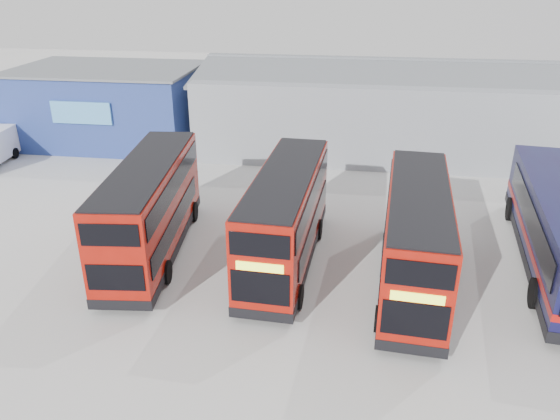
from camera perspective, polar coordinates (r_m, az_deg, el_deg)
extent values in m
plane|color=#A9A9A4|center=(21.37, -1.82, -8.38)|extent=(120.00, 120.00, 0.00)
cube|color=navy|center=(40.66, -17.34, 10.39)|extent=(12.00, 8.00, 5.00)
cube|color=slate|center=(40.17, -17.80, 13.91)|extent=(12.30, 8.30, 0.15)
cube|color=#4D9ADB|center=(37.00, -20.06, 9.52)|extent=(3.96, 0.15, 1.40)
cube|color=gray|center=(39.04, 15.29, 10.08)|extent=(30.00, 12.00, 5.00)
cube|color=slate|center=(35.77, 16.23, 13.26)|extent=(30.50, 6.33, 1.29)
cube|color=slate|center=(41.24, 15.32, 14.72)|extent=(30.50, 6.33, 1.29)
cube|color=#9B1208|center=(23.65, -13.41, 0.29)|extent=(3.26, 9.80, 3.71)
cube|color=black|center=(24.36, -13.04, -3.30)|extent=(3.30, 9.84, 0.41)
cube|color=black|center=(23.22, -10.77, -1.10)|extent=(0.88, 8.11, 0.87)
cube|color=black|center=(23.85, -16.23, -0.98)|extent=(0.88, 8.11, 0.87)
cube|color=black|center=(22.94, -10.88, 2.80)|extent=(0.98, 9.03, 0.87)
cube|color=black|center=(23.57, -16.40, 2.83)|extent=(0.98, 9.03, 0.87)
cube|color=black|center=(28.16, -10.83, 3.31)|extent=(2.05, 0.26, 1.24)
cube|color=black|center=(27.63, -11.09, 6.50)|extent=(2.05, 0.26, 0.87)
cube|color=#CADF2F|center=(27.89, -10.95, 4.90)|extent=(1.64, 0.21, 0.32)
cube|color=black|center=(19.81, -16.82, -6.80)|extent=(2.01, 0.25, 1.01)
cube|color=black|center=(19.04, -17.41, -2.54)|extent=(2.01, 0.25, 0.82)
cube|color=black|center=(22.97, -13.86, 4.56)|extent=(3.11, 9.65, 0.09)
cylinder|color=black|center=(27.04, -9.03, -0.15)|extent=(0.39, 0.98, 0.95)
cylinder|color=black|center=(27.55, -13.52, -0.07)|extent=(0.39, 0.98, 0.95)
cylinder|color=black|center=(22.05, -11.82, -6.37)|extent=(0.39, 0.98, 0.95)
cylinder|color=black|center=(22.68, -17.25, -6.09)|extent=(0.39, 0.98, 0.95)
cube|color=#9B1208|center=(22.31, 0.61, -0.61)|extent=(2.70, 9.54, 3.64)
cube|color=black|center=(23.05, 0.60, -4.31)|extent=(2.73, 9.57, 0.40)
cube|color=black|center=(23.03, -2.02, -0.97)|extent=(0.43, 7.99, 0.85)
cube|color=black|center=(22.66, 3.61, -1.45)|extent=(0.43, 7.99, 0.85)
cube|color=black|center=(22.09, -2.29, 2.22)|extent=(0.47, 8.89, 0.85)
cube|color=black|center=(21.71, 3.59, 1.78)|extent=(0.47, 8.89, 0.85)
cube|color=black|center=(18.49, -2.10, -8.16)|extent=(2.02, 0.14, 1.21)
cube|color=black|center=(17.67, -2.18, -3.73)|extent=(2.02, 0.14, 0.85)
cube|color=#CADF2F|center=(18.06, -2.14, -6.01)|extent=(1.62, 0.11, 0.31)
cube|color=black|center=(26.81, 2.46, 2.58)|extent=(1.98, 0.14, 0.99)
cube|color=black|center=(26.26, 2.52, 5.86)|extent=(1.98, 0.14, 0.81)
cube|color=black|center=(21.60, 0.63, 3.82)|extent=(2.56, 9.39, 0.09)
cylinder|color=black|center=(20.52, -4.09, -8.40)|extent=(0.33, 0.95, 0.93)
cylinder|color=black|center=(20.14, 1.93, -9.05)|extent=(0.33, 0.95, 0.93)
cylinder|color=black|center=(25.33, -0.82, -1.61)|extent=(0.33, 0.95, 0.93)
cylinder|color=black|center=(25.02, 4.02, -2.02)|extent=(0.33, 0.95, 0.93)
cube|color=#9B1208|center=(21.30, 13.98, -2.68)|extent=(2.92, 9.55, 3.63)
cube|color=black|center=(22.07, 13.56, -6.47)|extent=(2.96, 9.59, 0.40)
cube|color=black|center=(21.78, 10.88, -3.00)|extent=(0.62, 7.96, 0.85)
cube|color=black|center=(21.89, 16.84, -3.52)|extent=(0.62, 7.96, 0.85)
cube|color=black|center=(20.81, 11.16, 0.29)|extent=(0.69, 8.85, 0.85)
cube|color=black|center=(20.92, 17.38, -0.27)|extent=(0.69, 8.85, 0.85)
cube|color=black|center=(17.48, 13.89, -11.10)|extent=(2.01, 0.19, 1.21)
cube|color=black|center=(16.62, 14.45, -6.55)|extent=(2.01, 0.19, 0.85)
cube|color=#CADF2F|center=(17.03, 14.17, -8.90)|extent=(1.61, 0.15, 0.31)
cube|color=black|center=(25.81, 13.81, 0.96)|extent=(1.97, 0.19, 0.99)
cube|color=black|center=(25.23, 14.17, 4.32)|extent=(1.97, 0.19, 0.81)
cube|color=black|center=(20.56, 14.49, 1.88)|extent=(2.77, 9.40, 0.09)
cylinder|color=black|center=(19.30, 10.29, -11.15)|extent=(0.35, 0.95, 0.93)
cylinder|color=black|center=(19.42, 16.76, -11.66)|extent=(0.35, 0.95, 0.93)
cylinder|color=black|center=(24.14, 11.01, -3.47)|extent=(0.35, 0.95, 0.93)
cylinder|color=black|center=(24.24, 16.10, -3.91)|extent=(0.35, 0.95, 0.93)
cube|color=black|center=(25.41, 27.00, -4.09)|extent=(4.21, 12.49, 0.44)
cube|color=black|center=(24.10, 24.67, -0.50)|extent=(1.23, 10.15, 1.05)
cube|color=black|center=(30.40, 25.55, 3.69)|extent=(2.49, 0.34, 1.44)
cylinder|color=black|center=(29.01, 23.00, 0.08)|extent=(0.49, 1.19, 1.15)
cylinder|color=black|center=(22.16, 25.17, -7.91)|extent=(0.49, 1.19, 1.15)
cylinder|color=black|center=(39.52, -25.98, 5.36)|extent=(0.29, 0.70, 0.68)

